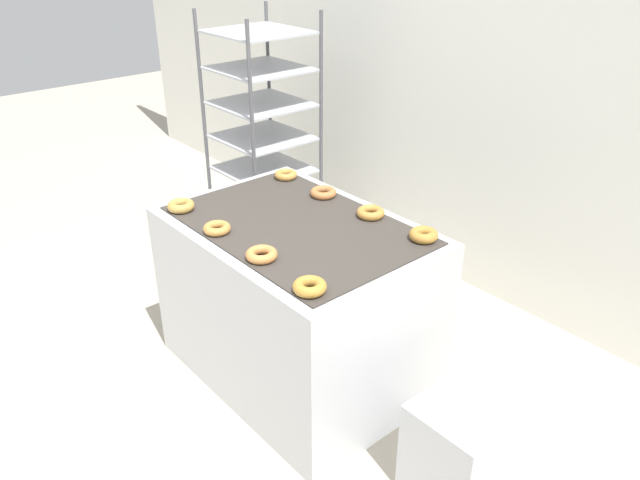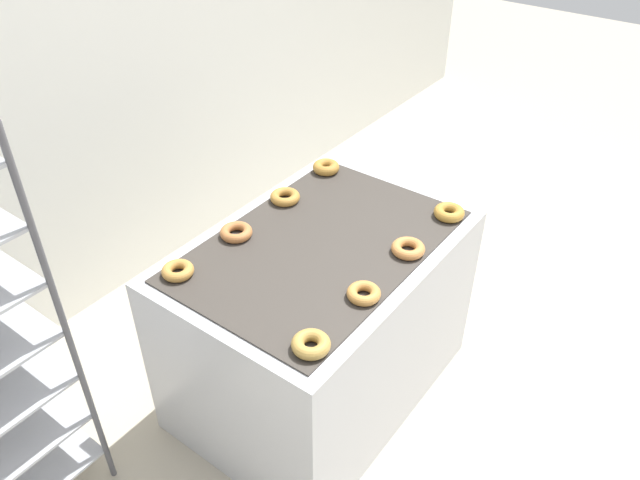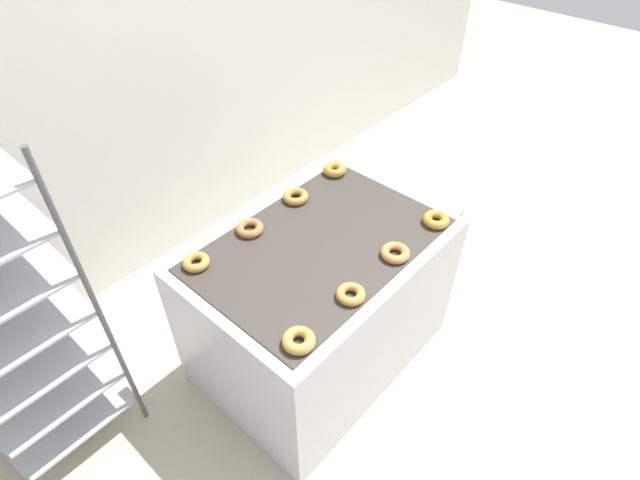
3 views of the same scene
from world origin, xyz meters
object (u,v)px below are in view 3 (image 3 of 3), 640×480
object	(u,v)px
donut_near_left	(299,340)
donut_near_right	(436,220)
fryer_machine	(320,303)
donut_far_midright	(296,197)
donut_far_midleft	(250,228)
donut_near_midright	(395,253)
donut_far_right	(335,170)
glaze_bin	(421,236)
donut_far_left	(196,262)
donut_near_midleft	(351,294)
baking_rack_cart	(4,319)

from	to	relation	value
donut_near_left	donut_near_right	world-z (taller)	same
fryer_machine	donut_far_midright	xyz separation A→B (m)	(0.17, 0.33, 0.45)
donut_near_right	donut_far_midleft	xyz separation A→B (m)	(-0.67, 0.65, -0.00)
donut_near_left	donut_near_midright	world-z (taller)	donut_near_left
donut_near_right	donut_far_midleft	bearing A→B (deg)	135.72
donut_near_left	donut_far_right	distance (m)	1.20
glaze_bin	donut_far_left	size ratio (longest dim) A/B	3.57
donut_near_right	donut_far_left	xyz separation A→B (m)	(-0.99, 0.65, -0.00)
glaze_bin	donut_near_midleft	world-z (taller)	donut_near_midleft
baking_rack_cart	donut_near_left	size ratio (longest dim) A/B	12.31
donut_near_midleft	donut_far_midleft	world-z (taller)	same
donut_near_left	donut_far_left	distance (m)	0.65
donut_near_midleft	donut_far_midright	size ratio (longest dim) A/B	0.93
baking_rack_cart	donut_far_midright	distance (m)	1.43
donut_near_midright	donut_far_right	xyz separation A→B (m)	(0.33, 0.66, 0.00)
donut_near_midleft	donut_far_right	xyz separation A→B (m)	(0.67, 0.66, 0.00)
baking_rack_cart	donut_far_midright	bearing A→B (deg)	-14.66
donut_near_right	donut_near_midright	bearing A→B (deg)	177.89
donut_near_right	donut_far_left	world-z (taller)	donut_near_right
fryer_machine	donut_near_right	size ratio (longest dim) A/B	9.59
donut_far_midleft	donut_far_right	size ratio (longest dim) A/B	1.04
fryer_machine	donut_near_midleft	world-z (taller)	donut_near_midleft
donut_near_left	donut_far_midright	size ratio (longest dim) A/B	0.98
fryer_machine	donut_near_midleft	size ratio (longest dim) A/B	10.12
donut_near_midright	donut_far_right	distance (m)	0.74
donut_far_right	donut_near_left	bearing A→B (deg)	-146.16
donut_far_left	donut_far_right	size ratio (longest dim) A/B	0.96
glaze_bin	donut_far_right	size ratio (longest dim) A/B	3.42
donut_far_midleft	donut_near_right	bearing A→B (deg)	-44.28
baking_rack_cart	glaze_bin	size ratio (longest dim) A/B	3.69
donut_far_left	donut_far_midleft	world-z (taller)	same
donut_far_left	donut_near_left	bearing A→B (deg)	-90.56
donut_near_left	donut_far_midright	world-z (taller)	donut_near_left
donut_far_midleft	donut_near_midright	bearing A→B (deg)	-62.48
baking_rack_cart	donut_near_left	xyz separation A→B (m)	(0.72, -1.02, 0.05)
donut_near_right	donut_far_midright	size ratio (longest dim) A/B	0.99
donut_far_midleft	donut_far_midright	bearing A→B (deg)	1.84
donut_near_right	donut_far_right	bearing A→B (deg)	90.08
donut_near_midright	donut_far_midright	bearing A→B (deg)	89.58
donut_near_midleft	donut_near_left	bearing A→B (deg)	-179.47
donut_near_midright	donut_far_left	xyz separation A→B (m)	(-0.66, 0.64, -0.00)
donut_far_midleft	donut_far_right	world-z (taller)	donut_far_right
fryer_machine	baking_rack_cart	distance (m)	1.46
glaze_bin	donut_far_midright	size ratio (longest dim) A/B	3.28
donut_near_left	donut_near_midright	xyz separation A→B (m)	(0.66, 0.01, -0.00)
glaze_bin	donut_far_right	world-z (taller)	donut_far_right
donut_far_midright	donut_near_midleft	bearing A→B (deg)	-117.57
donut_near_midright	donut_near_right	xyz separation A→B (m)	(0.33, -0.01, 0.00)
donut_near_left	donut_near_right	bearing A→B (deg)	-0.09
donut_far_midright	glaze_bin	bearing A→B (deg)	-20.21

